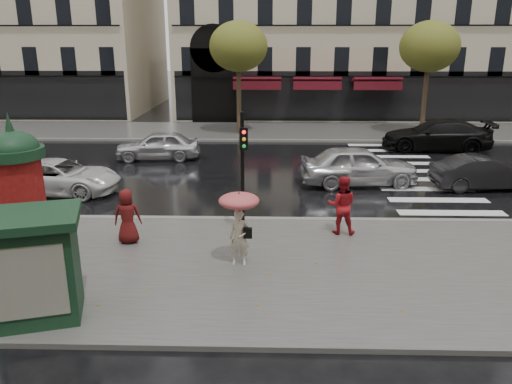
{
  "coord_description": "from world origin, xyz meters",
  "views": [
    {
      "loc": [
        -0.2,
        -12.04,
        5.64
      ],
      "look_at": [
        -0.55,
        1.5,
        1.46
      ],
      "focal_mm": 35.0,
      "sensor_mm": 36.0,
      "label": 1
    }
  ],
  "objects_px": {
    "car_black": "(436,135)",
    "traffic_light": "(243,162)",
    "woman_umbrella": "(239,217)",
    "car_silver": "(358,165)",
    "woman_red": "(342,205)",
    "car_white": "(59,177)",
    "morris_column": "(19,195)",
    "car_darkgrey": "(484,173)",
    "man_burgundy": "(127,216)",
    "newsstand": "(36,265)",
    "car_far_silver": "(158,145)"
  },
  "relations": [
    {
      "from": "car_black",
      "to": "traffic_light",
      "type": "bearing_deg",
      "value": -31.79
    },
    {
      "from": "woman_umbrella",
      "to": "car_silver",
      "type": "distance_m",
      "value": 8.91
    },
    {
      "from": "woman_red",
      "to": "car_white",
      "type": "xyz_separation_m",
      "value": [
        -10.08,
        4.14,
        -0.35
      ]
    },
    {
      "from": "morris_column",
      "to": "car_darkgrey",
      "type": "xyz_separation_m",
      "value": [
        14.49,
        7.44,
        -1.33
      ]
    },
    {
      "from": "traffic_light",
      "to": "car_white",
      "type": "distance_m",
      "value": 8.5
    },
    {
      "from": "morris_column",
      "to": "car_darkgrey",
      "type": "distance_m",
      "value": 16.34
    },
    {
      "from": "man_burgundy",
      "to": "morris_column",
      "type": "bearing_deg",
      "value": 26.0
    },
    {
      "from": "man_burgundy",
      "to": "newsstand",
      "type": "bearing_deg",
      "value": 71.02
    },
    {
      "from": "car_silver",
      "to": "car_white",
      "type": "bearing_deg",
      "value": 91.6
    },
    {
      "from": "morris_column",
      "to": "car_silver",
      "type": "distance_m",
      "value": 12.58
    },
    {
      "from": "traffic_light",
      "to": "newsstand",
      "type": "height_order",
      "value": "traffic_light"
    },
    {
      "from": "newsstand",
      "to": "car_darkgrey",
      "type": "bearing_deg",
      "value": 37.18
    },
    {
      "from": "woman_red",
      "to": "car_white",
      "type": "distance_m",
      "value": 10.9
    },
    {
      "from": "newsstand",
      "to": "car_black",
      "type": "relative_size",
      "value": 0.41
    },
    {
      "from": "woman_red",
      "to": "car_far_silver",
      "type": "xyz_separation_m",
      "value": [
        -7.51,
        9.74,
        -0.3
      ]
    },
    {
      "from": "car_silver",
      "to": "car_white",
      "type": "relative_size",
      "value": 1.01
    },
    {
      "from": "newsstand",
      "to": "car_white",
      "type": "xyz_separation_m",
      "value": [
        -3.26,
        8.93,
        -0.64
      ]
    },
    {
      "from": "woman_red",
      "to": "car_silver",
      "type": "distance_m",
      "value": 5.76
    },
    {
      "from": "morris_column",
      "to": "woman_red",
      "type": "bearing_deg",
      "value": 15.84
    },
    {
      "from": "newsstand",
      "to": "car_silver",
      "type": "distance_m",
      "value": 13.27
    },
    {
      "from": "woman_red",
      "to": "car_black",
      "type": "relative_size",
      "value": 0.32
    },
    {
      "from": "newsstand",
      "to": "car_black",
      "type": "bearing_deg",
      "value": 51.61
    },
    {
      "from": "traffic_light",
      "to": "car_silver",
      "type": "xyz_separation_m",
      "value": [
        4.32,
        5.64,
        -1.49
      ]
    },
    {
      "from": "traffic_light",
      "to": "car_black",
      "type": "relative_size",
      "value": 0.65
    },
    {
      "from": "woman_red",
      "to": "car_silver",
      "type": "height_order",
      "value": "woman_red"
    },
    {
      "from": "car_silver",
      "to": "car_white",
      "type": "distance_m",
      "value": 11.61
    },
    {
      "from": "woman_umbrella",
      "to": "car_silver",
      "type": "bearing_deg",
      "value": 61.04
    },
    {
      "from": "man_burgundy",
      "to": "car_black",
      "type": "relative_size",
      "value": 0.28
    },
    {
      "from": "car_white",
      "to": "car_far_silver",
      "type": "xyz_separation_m",
      "value": [
        2.57,
        5.61,
        0.05
      ]
    },
    {
      "from": "newsstand",
      "to": "man_burgundy",
      "type": "bearing_deg",
      "value": 79.22
    },
    {
      "from": "morris_column",
      "to": "woman_umbrella",
      "type": "bearing_deg",
      "value": 1.46
    },
    {
      "from": "traffic_light",
      "to": "car_silver",
      "type": "distance_m",
      "value": 7.26
    },
    {
      "from": "man_burgundy",
      "to": "car_white",
      "type": "xyz_separation_m",
      "value": [
        -4.01,
        4.99,
        -0.26
      ]
    },
    {
      "from": "man_burgundy",
      "to": "car_black",
      "type": "height_order",
      "value": "man_burgundy"
    },
    {
      "from": "traffic_light",
      "to": "car_black",
      "type": "distance_m",
      "value": 15.58
    },
    {
      "from": "newsstand",
      "to": "car_white",
      "type": "bearing_deg",
      "value": 110.03
    },
    {
      "from": "woman_umbrella",
      "to": "man_burgundy",
      "type": "height_order",
      "value": "woman_umbrella"
    },
    {
      "from": "man_burgundy",
      "to": "car_darkgrey",
      "type": "bearing_deg",
      "value": -162.36
    },
    {
      "from": "woman_red",
      "to": "newsstand",
      "type": "xyz_separation_m",
      "value": [
        -6.82,
        -4.8,
        0.29
      ]
    },
    {
      "from": "morris_column",
      "to": "car_black",
      "type": "distance_m",
      "value": 20.84
    },
    {
      "from": "woman_red",
      "to": "car_black",
      "type": "xyz_separation_m",
      "value": [
        6.63,
        12.18,
        -0.19
      ]
    },
    {
      "from": "morris_column",
      "to": "traffic_light",
      "type": "xyz_separation_m",
      "value": [
        5.38,
        2.28,
        0.31
      ]
    },
    {
      "from": "woman_umbrella",
      "to": "man_burgundy",
      "type": "relative_size",
      "value": 1.25
    },
    {
      "from": "man_burgundy",
      "to": "traffic_light",
      "type": "bearing_deg",
      "value": -174.28
    },
    {
      "from": "man_burgundy",
      "to": "traffic_light",
      "type": "relative_size",
      "value": 0.44
    },
    {
      "from": "woman_umbrella",
      "to": "newsstand",
      "type": "xyz_separation_m",
      "value": [
        -3.96,
        -2.59,
        -0.13
      ]
    },
    {
      "from": "man_burgundy",
      "to": "car_far_silver",
      "type": "distance_m",
      "value": 10.7
    },
    {
      "from": "car_silver",
      "to": "car_black",
      "type": "distance_m",
      "value": 8.41
    },
    {
      "from": "newsstand",
      "to": "woman_red",
      "type": "bearing_deg",
      "value": 35.11
    },
    {
      "from": "woman_red",
      "to": "car_far_silver",
      "type": "bearing_deg",
      "value": -45.16
    }
  ]
}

